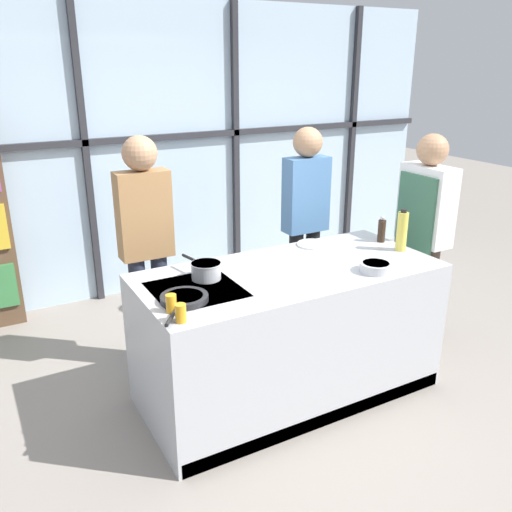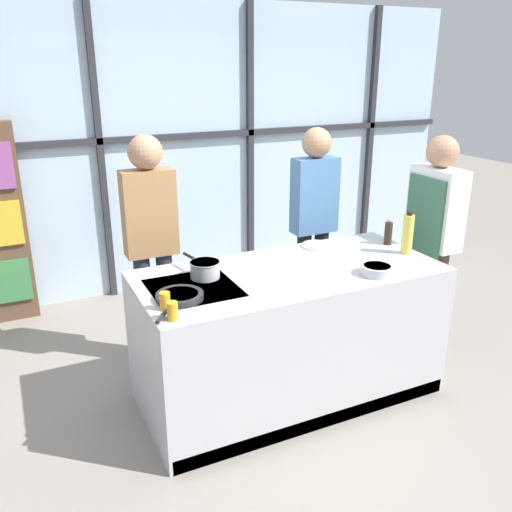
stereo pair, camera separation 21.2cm
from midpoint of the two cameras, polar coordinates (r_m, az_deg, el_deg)
ground_plane at (r=4.02m, az=1.76°, el=-13.99°), size 18.00×18.00×0.00m
back_window_wall at (r=5.53m, az=-10.74°, el=10.85°), size 6.40×0.10×2.80m
demo_island at (r=3.78m, az=1.82°, el=-8.11°), size 2.03×0.93×0.94m
chef at (r=4.48m, az=15.91°, el=2.78°), size 0.24×0.45×1.73m
spectator_far_left at (r=4.04m, az=-13.02°, el=2.03°), size 0.38×0.25×1.76m
spectator_center_left at (r=4.60m, az=3.92°, el=4.50°), size 0.38×0.24×1.74m
frying_pan at (r=3.15m, az=-9.51°, el=-4.45°), size 0.36×0.44×0.04m
saucepan at (r=3.44m, az=-7.07°, el=-1.50°), size 0.19×0.36×0.11m
white_plate at (r=4.07m, az=4.53°, el=1.22°), size 0.24×0.24×0.01m
mixing_bowl at (r=3.60m, az=10.86°, el=-1.14°), size 0.21×0.21×0.06m
oil_bottle at (r=4.02m, az=13.66°, el=2.56°), size 0.08×0.08×0.31m
pepper_grinder at (r=4.20m, az=11.69°, el=2.67°), size 0.06×0.06×0.20m
juice_glass_near at (r=2.91m, az=-10.02°, el=-5.97°), size 0.06×0.06×0.10m
juice_glass_far at (r=3.03m, az=-10.91°, el=-4.94°), size 0.06×0.06×0.10m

